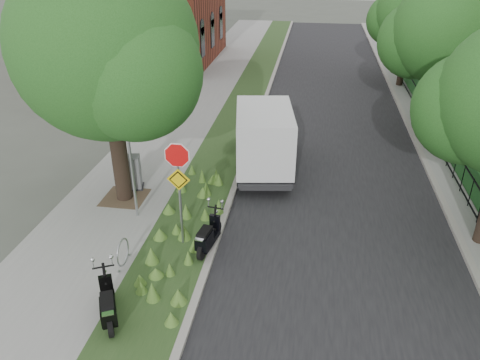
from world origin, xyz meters
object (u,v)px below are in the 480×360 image
object	(u,v)px
scooter_near	(109,309)
utility_cabinet	(129,173)
box_truck	(263,135)
scooter_far	(207,239)
sign_assembly	(178,174)

from	to	relation	value
scooter_near	utility_cabinet	bearing A→B (deg)	106.63
scooter_near	box_truck	distance (m)	8.91
scooter_far	utility_cabinet	size ratio (longest dim) A/B	1.36
box_truck	sign_assembly	bearing A→B (deg)	-107.99
sign_assembly	scooter_near	distance (m)	3.81
sign_assembly	scooter_far	distance (m)	2.00
box_truck	utility_cabinet	bearing A→B (deg)	-151.90
sign_assembly	scooter_far	world-z (taller)	sign_assembly
scooter_far	sign_assembly	bearing A→B (deg)	161.43
utility_cabinet	scooter_far	bearing A→B (deg)	-42.77
scooter_near	box_truck	xyz separation A→B (m)	(2.52, 8.50, 0.90)
scooter_far	utility_cabinet	world-z (taller)	utility_cabinet
sign_assembly	utility_cabinet	xyz separation A→B (m)	(-2.66, 2.92, -1.64)
box_truck	utility_cabinet	world-z (taller)	box_truck
scooter_near	utility_cabinet	distance (m)	6.44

